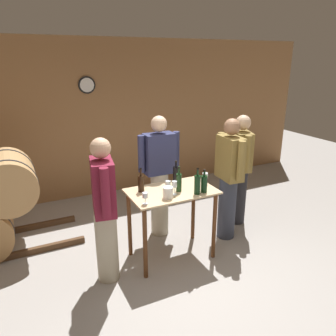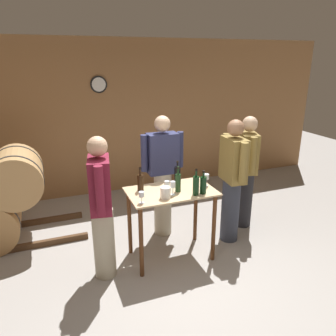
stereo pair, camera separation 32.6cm
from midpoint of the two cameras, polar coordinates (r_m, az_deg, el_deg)
name	(u,v)px [view 2 (the right image)]	position (r m, az deg, el deg)	size (l,w,h in m)	color
ground_plane	(182,281)	(3.88, 4.92, -19.10)	(14.00, 14.00, 0.00)	#9E9993
back_wall	(118,118)	(5.90, -7.19, 8.59)	(8.40, 0.08, 2.70)	#996B42
tasting_table	(171,205)	(3.93, 2.92, -6.55)	(1.03, 0.63, 0.89)	#D1B284
wine_bottle_far_left	(140,182)	(3.82, -2.40, -2.51)	(0.07, 0.07, 0.29)	black
wine_bottle_left	(178,182)	(3.79, 4.23, -2.49)	(0.07, 0.07, 0.30)	#193819
wine_bottle_center	(177,174)	(4.09, 3.93, -1.07)	(0.08, 0.08, 0.28)	black
wine_bottle_right	(196,185)	(3.72, 7.40, -3.00)	(0.07, 0.07, 0.31)	black
wine_bottle_far_right	(203,185)	(3.78, 8.61, -2.93)	(0.07, 0.07, 0.28)	black
wine_glass_near_left	(141,195)	(3.50, -1.98, -4.76)	(0.06, 0.06, 0.13)	silver
wine_glass_near_center	(167,184)	(3.78, 2.28, -2.86)	(0.06, 0.06, 0.14)	silver
wine_glass_near_right	(173,185)	(3.70, 3.38, -3.02)	(0.06, 0.06, 0.16)	silver
wine_glass_far_side	(206,177)	(4.00, 9.00, -1.61)	(0.07, 0.07, 0.15)	silver
ice_bucket	(165,193)	(3.63, 2.13, -4.34)	(0.11, 0.11, 0.13)	white
person_host	(232,179)	(4.35, 13.25, -1.97)	(0.25, 0.59, 1.65)	#333847
person_visitor_with_scarf	(101,206)	(3.56, -8.95, -6.68)	(0.29, 0.58, 1.63)	#B7AD93
person_visitor_bearded	(246,170)	(4.80, 15.37, -0.40)	(0.34, 0.56, 1.63)	#232328
person_visitor_near_door	(163,174)	(4.39, 1.17, -1.10)	(0.59, 0.24, 1.67)	#B7AD93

